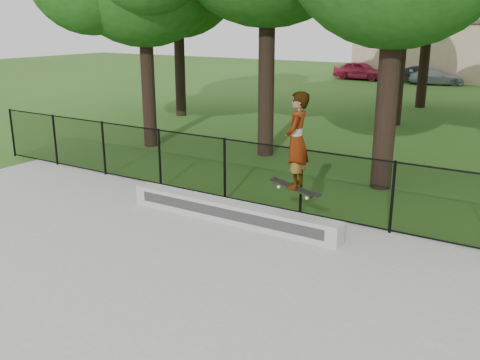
{
  "coord_description": "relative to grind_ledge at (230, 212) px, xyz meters",
  "views": [
    {
      "loc": [
        6.8,
        -4.2,
        4.16
      ],
      "look_at": [
        1.5,
        4.2,
        1.2
      ],
      "focal_mm": 40.0,
      "sensor_mm": 36.0,
      "label": 1
    }
  ],
  "objects": [
    {
      "name": "ground",
      "position": [
        -0.95,
        -4.7,
        -0.28
      ],
      "size": [
        100.0,
        100.0,
        0.0
      ],
      "primitive_type": "plane",
      "color": "#2C5818",
      "rests_on": "ground"
    },
    {
      "name": "concrete_slab",
      "position": [
        -0.95,
        -4.7,
        -0.25
      ],
      "size": [
        14.0,
        12.0,
        0.06
      ],
      "primitive_type": "cube",
      "color": "#999A95",
      "rests_on": "ground"
    },
    {
      "name": "grind_ledge",
      "position": [
        0.0,
        0.0,
        0.0
      ],
      "size": [
        4.97,
        0.4,
        0.44
      ],
      "primitive_type": "cube",
      "color": "#ABACA7",
      "rests_on": "concrete_slab"
    },
    {
      "name": "car_a",
      "position": [
        -8.0,
        29.7,
        0.39
      ],
      "size": [
        3.98,
        1.85,
        1.33
      ],
      "primitive_type": "imported",
      "rotation": [
        0.0,
        0.0,
        1.5
      ],
      "color": "maroon",
      "rests_on": "ground"
    },
    {
      "name": "car_b",
      "position": [
        -3.56,
        30.14,
        0.29
      ],
      "size": [
        3.27,
        1.61,
        1.14
      ],
      "primitive_type": "imported",
      "rotation": [
        0.0,
        0.0,
        1.7
      ],
      "color": "black",
      "rests_on": "ground"
    },
    {
      "name": "car_c",
      "position": [
        -2.47,
        29.32,
        0.24
      ],
      "size": [
        3.54,
        2.25,
        1.03
      ],
      "primitive_type": "imported",
      "rotation": [
        0.0,
        0.0,
        1.83
      ],
      "color": "#8C989F",
      "rests_on": "ground"
    },
    {
      "name": "skater_airborne",
      "position": [
        1.56,
        -0.11,
        1.72
      ],
      "size": [
        0.83,
        0.74,
        1.99
      ],
      "color": "black",
      "rests_on": "ground"
    },
    {
      "name": "chainlink_fence",
      "position": [
        -0.95,
        1.2,
        0.53
      ],
      "size": [
        16.06,
        0.06,
        1.5
      ],
      "color": "black",
      "rests_on": "concrete_slab"
    },
    {
      "name": "distant_building",
      "position": [
        -2.95,
        33.3,
        1.89
      ],
      "size": [
        12.4,
        6.4,
        4.3
      ],
      "color": "tan",
      "rests_on": "ground"
    }
  ]
}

